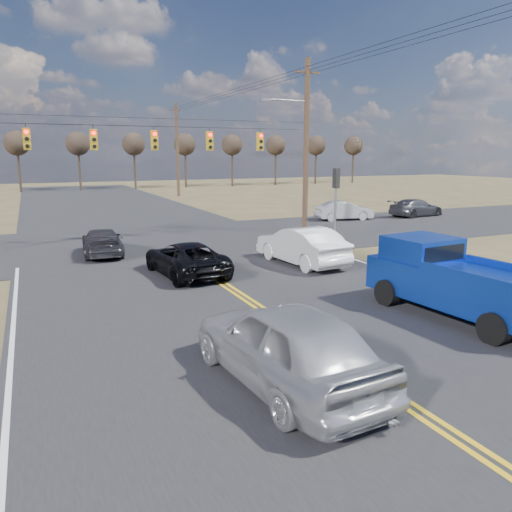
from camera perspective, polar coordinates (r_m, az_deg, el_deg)
name	(u,v)px	position (r m, az deg, el deg)	size (l,w,h in m)	color
ground	(358,374)	(11.18, 11.59, -13.04)	(160.00, 160.00, 0.00)	brown
road_main	(207,274)	(19.70, -5.65, -2.01)	(14.00, 120.00, 0.02)	#28282B
road_cross	(158,242)	(27.25, -11.09, 1.62)	(120.00, 12.00, 0.02)	#28282B
signal_gantry	(165,145)	(26.78, -10.34, 12.37)	(19.60, 4.83, 10.00)	#473323
utility_poles	(159,141)	(25.90, -11.02, 12.74)	(19.60, 58.32, 10.00)	#473323
treeline	(124,137)	(35.66, -14.90, 12.96)	(87.00, 117.80, 7.40)	#33261C
pickup_truck	(455,281)	(15.44, 21.76, -2.65)	(2.65, 5.85, 2.14)	black
silver_suv	(286,344)	(10.16, 3.44, -10.01)	(2.08, 5.16, 1.76)	#9FA2A7
black_suv	(186,259)	(19.45, -8.04, -0.30)	(2.15, 4.66, 1.29)	black
white_car_queue	(301,246)	(21.24, 5.20, 1.20)	(1.70, 4.88, 1.61)	white
dgrey_car_queue	(102,242)	(24.17, -17.17, 1.55)	(1.73, 4.25, 1.23)	#2D2D31
cross_car_east_near	(344,211)	(35.99, 10.01, 5.12)	(4.05, 1.41, 1.33)	#B2B4BB
cross_car_east_far	(416,208)	(39.43, 17.82, 5.28)	(4.52, 1.84, 1.31)	#39393E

